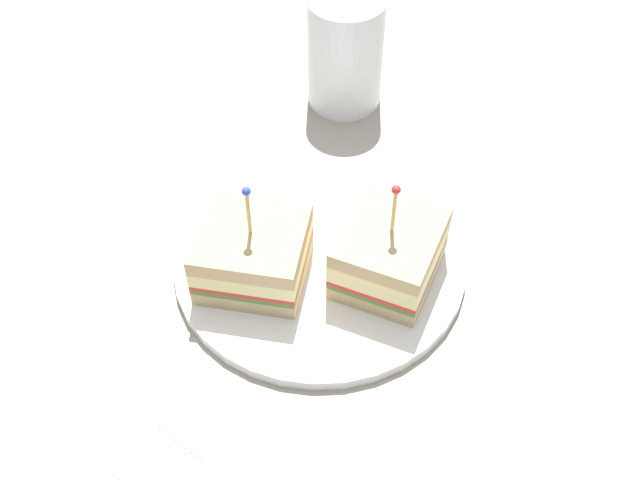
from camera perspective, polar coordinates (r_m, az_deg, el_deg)
ground_plane at (r=64.85cm, az=0.00°, el=-2.34°), size 103.26×103.26×2.00cm
plate at (r=63.67cm, az=0.00°, el=-1.49°), size 24.24×24.24×1.03cm
sandwich_half_front at (r=60.35cm, az=-5.05°, el=-1.01°), size 8.39×8.78×9.87cm
sandwich_half_back at (r=60.22cm, az=5.21°, el=-0.99°), size 9.53×8.54×10.11cm
drink_glass at (r=76.83cm, az=1.89°, el=13.43°), size 7.40×7.40×11.37cm
napkin at (r=55.19cm, az=-10.95°, el=-16.62°), size 14.44×14.79×0.15cm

